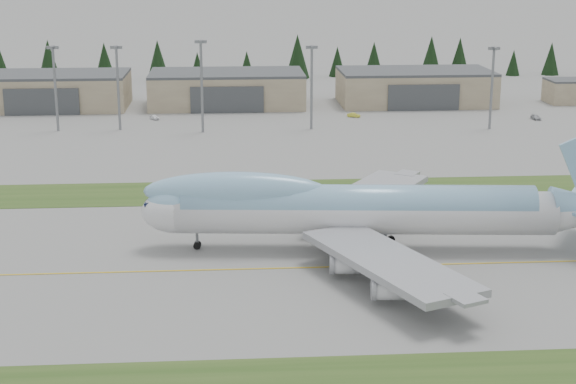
{
  "coord_description": "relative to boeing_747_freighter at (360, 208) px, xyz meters",
  "views": [
    {
      "loc": [
        -15.11,
        -127.11,
        46.76
      ],
      "look_at": [
        -5.14,
        15.16,
        8.0
      ],
      "focal_mm": 55.0,
      "sensor_mm": 36.0,
      "label": 1
    }
  ],
  "objects": [
    {
      "name": "boeing_747_freighter",
      "position": [
        0.0,
        0.0,
        0.0
      ],
      "size": [
        80.56,
        69.27,
        21.2
      ],
      "rotation": [
        0.0,
        0.0,
        -0.09
      ],
      "color": "silver",
      "rests_on": "ground"
    },
    {
      "name": "hangar_left",
      "position": [
        -75.93,
        141.88,
        -1.6
      ],
      "size": [
        48.0,
        26.6,
        10.8
      ],
      "color": "gray",
      "rests_on": "ground"
    },
    {
      "name": "floodlight_masts",
      "position": [
        -33.89,
        101.67,
        9.23
      ],
      "size": [
        161.66,
        8.92,
        24.59
      ],
      "color": "slate",
      "rests_on": "ground"
    },
    {
      "name": "taxiway_line_main",
      "position": [
        -5.93,
        -8.01,
        -6.99
      ],
      "size": [
        400.0,
        0.4,
        0.02
      ],
      "primitive_type": "cube",
      "color": "gold",
      "rests_on": "ground"
    },
    {
      "name": "hangar_center",
      "position": [
        -20.93,
        141.88,
        -1.6
      ],
      "size": [
        48.0,
        26.6,
        10.8
      ],
      "color": "gray",
      "rests_on": "ground"
    },
    {
      "name": "hangar_right",
      "position": [
        39.07,
        141.88,
        -1.6
      ],
      "size": [
        48.0,
        26.6,
        10.8
      ],
      "color": "gray",
      "rests_on": "ground"
    },
    {
      "name": "control_shed",
      "position": [
        89.07,
        139.99,
        -3.19
      ],
      "size": [
        14.0,
        12.0,
        7.6
      ],
      "color": "gray",
      "rests_on": "ground"
    },
    {
      "name": "conifer_belt",
      "position": [
        -5.24,
        204.14,
        0.13
      ],
      "size": [
        266.13,
        14.41,
        16.81
      ],
      "color": "black",
      "rests_on": "ground"
    },
    {
      "name": "ground",
      "position": [
        -5.93,
        -8.01,
        -6.99
      ],
      "size": [
        7000.0,
        7000.0,
        0.0
      ],
      "primitive_type": "plane",
      "color": "slate",
      "rests_on": "ground"
    },
    {
      "name": "service_vehicle_c",
      "position": [
        68.46,
        111.68,
        -6.99
      ],
      "size": [
        2.17,
        4.72,
        1.33
      ],
      "primitive_type": "imported",
      "rotation": [
        0.0,
        0.0,
        0.07
      ],
      "color": "#9F9FA3",
      "rests_on": "ground"
    },
    {
      "name": "service_vehicle_a",
      "position": [
        -42.14,
        119.39,
        -6.99
      ],
      "size": [
        3.33,
        4.21,
        1.34
      ],
      "primitive_type": "imported",
      "rotation": [
        0.0,
        0.0,
        0.52
      ],
      "color": "white",
      "rests_on": "ground"
    },
    {
      "name": "service_vehicle_b",
      "position": [
        16.19,
        119.06,
        -6.99
      ],
      "size": [
        4.02,
        3.01,
        1.27
      ],
      "primitive_type": "imported",
      "rotation": [
        0.0,
        0.0,
        1.08
      ],
      "color": "gold",
      "rests_on": "ground"
    },
    {
      "name": "grass_strip_far",
      "position": [
        -5.93,
        36.99,
        -6.99
      ],
      "size": [
        400.0,
        18.0,
        0.08
      ],
      "primitive_type": "cube",
      "color": "#2D4A1A",
      "rests_on": "ground"
    },
    {
      "name": "grass_strip_near",
      "position": [
        -5.93,
        -46.01,
        -6.99
      ],
      "size": [
        400.0,
        14.0,
        0.08
      ],
      "primitive_type": "cube",
      "color": "#2D4A1A",
      "rests_on": "ground"
    }
  ]
}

